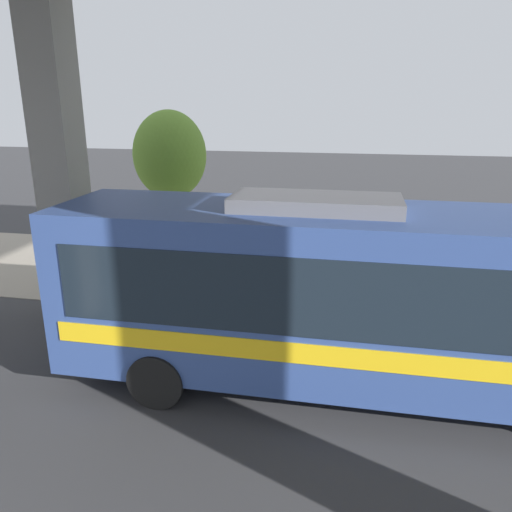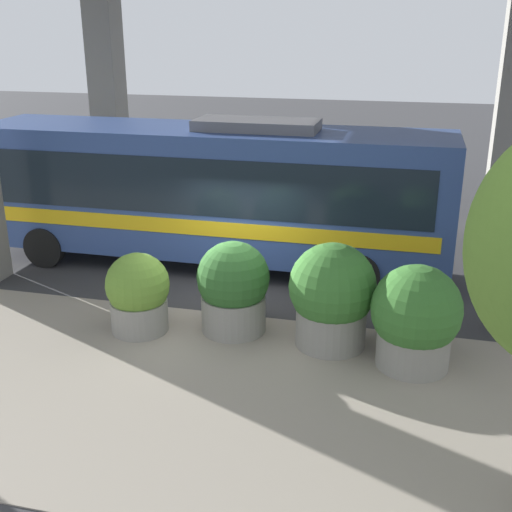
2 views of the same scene
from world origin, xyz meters
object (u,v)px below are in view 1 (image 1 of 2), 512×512
object	(u,v)px
planter_back	(380,281)
planter_extra	(185,262)
planter_front	(308,278)
bus	(378,293)
fire_hydrant	(108,265)
street_tree_far	(170,155)
planter_middle	(234,268)

from	to	relation	value
planter_back	planter_extra	world-z (taller)	planter_extra
planter_front	planter_back	xyz separation A→B (m)	(-0.44, 1.76, -0.12)
bus	fire_hydrant	distance (m)	8.83
planter_front	street_tree_far	xyz separation A→B (m)	(-3.84, -4.90, 2.50)
planter_front	planter_middle	distance (m)	1.91
planter_front	planter_back	bearing A→B (deg)	104.14
bus	planter_front	bearing A→B (deg)	-156.32
planter_front	bus	bearing A→B (deg)	23.68
planter_front	street_tree_far	world-z (taller)	street_tree_far
fire_hydrant	street_tree_far	bearing A→B (deg)	159.17
bus	planter_front	world-z (taller)	bus
bus	planter_back	size ratio (longest dim) A/B	7.12
bus	planter_middle	distance (m)	5.02
planter_middle	planter_front	bearing A→B (deg)	85.63
planter_middle	street_tree_far	xyz separation A→B (m)	(-3.69, -3.00, 2.40)
planter_back	planter_extra	xyz separation A→B (m)	(-0.14, -5.15, 0.14)
planter_extra	street_tree_far	size ratio (longest dim) A/B	0.38
planter_front	fire_hydrant	bearing A→B (deg)	-100.33
fire_hydrant	planter_extra	world-z (taller)	planter_extra
planter_back	street_tree_far	xyz separation A→B (m)	(-3.39, -6.67, 2.61)
bus	planter_back	distance (m)	4.05
fire_hydrant	planter_front	bearing A→B (deg)	79.67
bus	fire_hydrant	world-z (taller)	bus
bus	fire_hydrant	bearing A→B (deg)	-121.17
bus	fire_hydrant	size ratio (longest dim) A/B	11.47
planter_back	bus	bearing A→B (deg)	-3.88
planter_extra	fire_hydrant	bearing A→B (deg)	-100.98
fire_hydrant	planter_extra	size ratio (longest dim) A/B	0.53
bus	street_tree_far	world-z (taller)	street_tree_far
planter_middle	planter_extra	bearing A→B (deg)	-106.56
planter_middle	fire_hydrant	bearing A→B (deg)	-103.06
planter_middle	planter_extra	size ratio (longest dim) A/B	1.06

